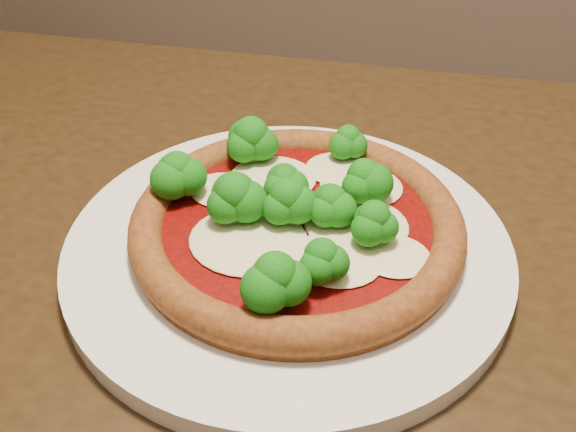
# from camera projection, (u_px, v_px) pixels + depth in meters

# --- Properties ---
(dining_table) EXTENTS (1.12, 0.83, 0.75)m
(dining_table) POSITION_uv_depth(u_px,v_px,m) (307.00, 359.00, 0.57)
(dining_table) COLOR black
(dining_table) RESTS_ON floor
(plate) EXTENTS (0.35, 0.35, 0.02)m
(plate) POSITION_uv_depth(u_px,v_px,m) (288.00, 247.00, 0.51)
(plate) COLOR silver
(plate) RESTS_ON dining_table
(pizza) EXTENTS (0.26, 0.26, 0.06)m
(pizza) POSITION_uv_depth(u_px,v_px,m) (293.00, 215.00, 0.49)
(pizza) COLOR brown
(pizza) RESTS_ON plate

